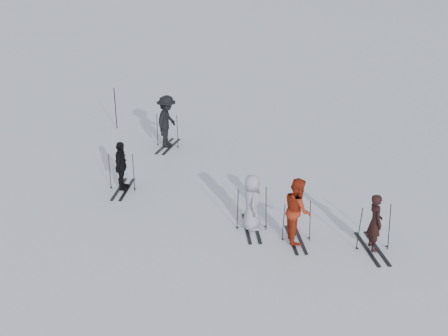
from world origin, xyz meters
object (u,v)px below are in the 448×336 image
at_px(skier_grey, 252,203).
at_px(skier_uphill_left, 121,167).
at_px(piste_marker, 115,108).
at_px(skier_uphill_far, 167,122).
at_px(skier_near_dark, 375,223).
at_px(skier_red, 297,211).

bearing_deg(skier_grey, skier_uphill_left, 53.10).
height_order(skier_uphill_left, piste_marker, piste_marker).
relative_size(skier_uphill_far, piste_marker, 1.15).
relative_size(skier_near_dark, skier_uphill_left, 0.97).
bearing_deg(piste_marker, skier_red, -65.65).
bearing_deg(skier_uphill_left, skier_red, -115.55).
bearing_deg(skier_near_dark, skier_grey, 63.62).
xyz_separation_m(skier_uphill_left, skier_uphill_far, (1.80, 3.67, 0.20)).
bearing_deg(piste_marker, skier_near_dark, -59.71).
bearing_deg(skier_uphill_far, skier_grey, -139.46).
distance_m(skier_grey, skier_uphill_far, 7.17).
xyz_separation_m(skier_red, skier_uphill_far, (-2.77, 7.79, 0.11)).
height_order(skier_near_dark, skier_uphill_left, skier_uphill_left).
distance_m(skier_near_dark, skier_uphill_far, 9.77).
bearing_deg(skier_red, skier_near_dark, -108.47).
bearing_deg(skier_red, skier_uphill_far, 25.01).
xyz_separation_m(skier_red, piste_marker, (-4.71, 10.40, -0.02)).
xyz_separation_m(skier_red, skier_grey, (-1.05, 0.83, -0.09)).
distance_m(skier_uphill_left, skier_uphill_far, 4.09).
bearing_deg(skier_red, skier_grey, 56.84).
relative_size(skier_red, skier_grey, 1.11).
relative_size(skier_near_dark, skier_red, 0.87).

